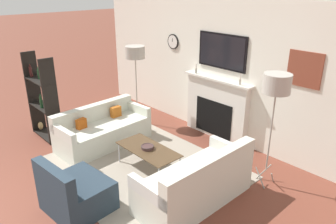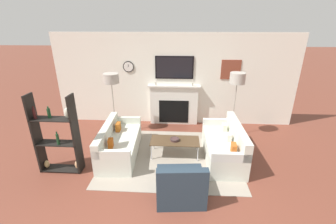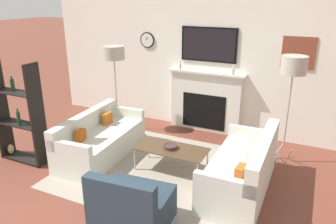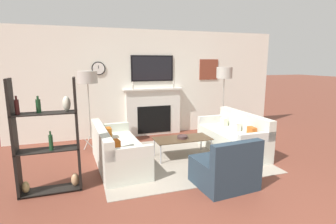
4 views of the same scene
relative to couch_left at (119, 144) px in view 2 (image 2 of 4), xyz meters
name	(u,v)px [view 2 (image 2 of 4)]	position (x,y,z in m)	size (l,w,h in m)	color
fireplace_wall	(174,84)	(1.23, 1.99, 0.95)	(7.15, 0.28, 2.70)	white
area_rug	(171,156)	(1.22, 0.00, -0.27)	(3.07, 2.54, 0.01)	gray
couch_left	(119,144)	(0.00, 0.00, 0.00)	(0.87, 1.81, 0.74)	silver
couch_right	(224,146)	(2.46, 0.00, 0.02)	(0.78, 1.74, 0.83)	silver
armchair	(181,185)	(1.46, -1.34, -0.01)	(0.90, 0.83, 0.79)	#273643
coffee_table	(175,141)	(1.32, 0.06, 0.09)	(1.13, 0.53, 0.39)	#4C3823
decorative_bowl	(175,139)	(1.31, 0.05, 0.15)	(0.21, 0.21, 0.06)	#452E2D
floor_lamp_left	(111,79)	(-0.41, 1.15, 1.28)	(0.41, 0.41, 1.71)	#9E998E
floor_lamp_right	(238,79)	(2.86, 1.15, 1.33)	(0.39, 0.39, 1.78)	#9E998E
shelf_unit	(58,138)	(-1.05, -0.66, 0.50)	(0.87, 0.28, 1.68)	black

